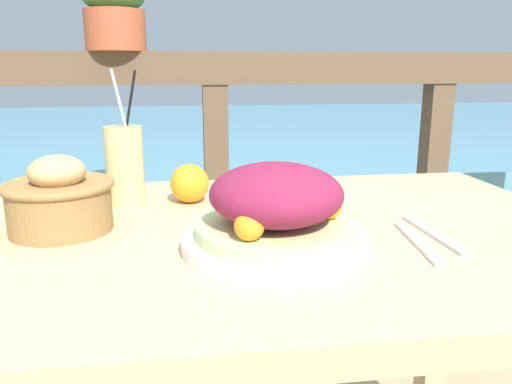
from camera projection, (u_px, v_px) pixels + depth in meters
The scene contains 9 objects.
patio_table at pixel (243, 286), 0.84m from camera, with size 1.17×0.73×0.73m.
railing_fence at pixel (216, 163), 1.47m from camera, with size 2.80×0.08×1.03m.
sea_backdrop at pixel (197, 159), 3.98m from camera, with size 12.00×4.00×0.54m.
salad_plate at pixel (276, 213), 0.71m from camera, with size 0.27×0.27×0.13m.
drink_glass at pixel (125, 165), 0.94m from camera, with size 0.07×0.07×0.25m.
bread_basket at pixel (59, 199), 0.79m from camera, with size 0.17×0.17×0.12m.
fork at pixel (418, 242), 0.74m from camera, with size 0.04×0.18×0.00m.
knife at pixel (433, 234), 0.78m from camera, with size 0.02×0.18×0.00m.
orange_near_basket at pixel (190, 183), 0.96m from camera, with size 0.07×0.07×0.07m.
Camera 1 is at (-0.09, -0.77, 0.99)m, focal length 35.00 mm.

